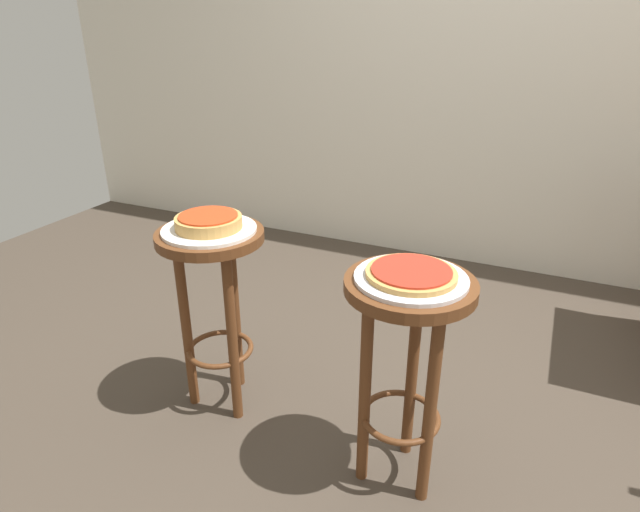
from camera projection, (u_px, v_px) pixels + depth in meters
ground_plane at (424, 440)px, 1.85m from camera, size 6.00×6.00×0.00m
stool_foreground at (406, 339)px, 1.51m from camera, size 0.36×0.36×0.70m
serving_plate_foreground at (411, 278)px, 1.43m from camera, size 0.31×0.31×0.01m
pizza_foreground at (411, 273)px, 1.42m from camera, size 0.25×0.25×0.02m
stool_middle at (214, 282)px, 1.84m from camera, size 0.36×0.36×0.70m
serving_plate_middle at (209, 230)px, 1.76m from camera, size 0.32×0.32×0.01m
pizza_middle at (209, 222)px, 1.75m from camera, size 0.22×0.22×0.05m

